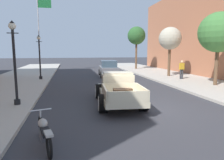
# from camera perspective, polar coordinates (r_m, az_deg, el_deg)

# --- Properties ---
(ground_plane) EXTENTS (140.00, 140.00, 0.00)m
(ground_plane) POSITION_cam_1_polar(r_m,az_deg,el_deg) (9.44, 6.00, -8.22)
(ground_plane) COLOR #333338
(hotrod_truck_cream) EXTENTS (2.44, 5.03, 1.58)m
(hotrod_truck_cream) POSITION_cam_1_polar(r_m,az_deg,el_deg) (10.49, 1.58, -2.28)
(hotrod_truck_cream) COLOR beige
(hotrod_truck_cream) RESTS_ON ground
(motorcycle_parked) EXTENTS (0.77, 2.07, 0.93)m
(motorcycle_parked) POSITION_cam_1_polar(r_m,az_deg,el_deg) (6.13, -18.35, -13.47)
(motorcycle_parked) COLOR black
(motorcycle_parked) RESTS_ON ground
(car_background_grey) EXTENTS (2.12, 4.42, 1.65)m
(car_background_grey) POSITION_cam_1_polar(r_m,az_deg,el_deg) (21.26, -0.99, 3.08)
(car_background_grey) COLOR slate
(car_background_grey) RESTS_ON ground
(pedestrian_sidewalk_right) EXTENTS (0.53, 0.22, 1.65)m
(pedestrian_sidewalk_right) POSITION_cam_1_polar(r_m,az_deg,el_deg) (19.25, 18.85, 3.06)
(pedestrian_sidewalk_right) COLOR #333338
(pedestrian_sidewalk_right) RESTS_ON sidewalk_right
(street_lamp_near) EXTENTS (0.50, 0.32, 3.85)m
(street_lamp_near) POSITION_cam_1_polar(r_m,az_deg,el_deg) (10.39, -25.58, 5.88)
(street_lamp_near) COLOR black
(street_lamp_near) RESTS_ON sidewalk_left
(street_lamp_far) EXTENTS (0.50, 0.32, 3.85)m
(street_lamp_far) POSITION_cam_1_polar(r_m,az_deg,el_deg) (19.21, -19.54, 6.90)
(street_lamp_far) COLOR black
(street_lamp_far) RESTS_ON sidewalk_left
(flagpole) EXTENTS (1.74, 0.16, 9.16)m
(flagpole) POSITION_cam_1_polar(r_m,az_deg,el_deg) (28.32, -19.32, 14.04)
(flagpole) COLOR #B2B2B7
(flagpole) RESTS_ON sidewalk_left
(street_tree_nearest) EXTENTS (2.86, 2.86, 5.23)m
(street_tree_nearest) POSITION_cam_1_polar(r_m,az_deg,el_deg) (16.80, 27.59, 11.63)
(street_tree_nearest) COLOR brown
(street_tree_nearest) RESTS_ON sidewalk_right
(street_tree_second) EXTENTS (2.20, 2.20, 4.80)m
(street_tree_second) POSITION_cam_1_polar(r_m,az_deg,el_deg) (21.25, 15.87, 10.98)
(street_tree_second) COLOR brown
(street_tree_second) RESTS_ON sidewalk_right
(street_tree_third) EXTENTS (2.43, 2.43, 5.77)m
(street_tree_third) POSITION_cam_1_polar(r_m,az_deg,el_deg) (28.80, 6.83, 12.10)
(street_tree_third) COLOR brown
(street_tree_third) RESTS_ON sidewalk_right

